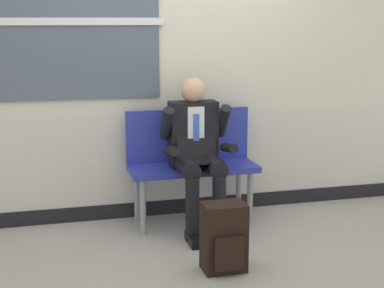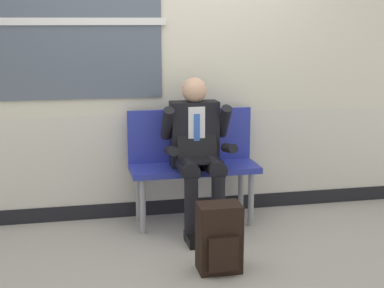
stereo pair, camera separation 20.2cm
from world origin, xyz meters
name	(u,v)px [view 1 (the left image)]	position (x,y,z in m)	size (l,w,h in m)	color
ground_plane	(189,238)	(0.00, 0.00, 0.00)	(18.00, 18.00, 0.00)	#9E9991
station_wall	(168,42)	(-0.01, 0.68, 1.54)	(5.44, 0.16, 3.10)	beige
bench_with_person	(191,157)	(0.12, 0.40, 0.57)	(1.09, 0.42, 0.98)	#28339E
person_seated	(197,150)	(0.12, 0.20, 0.68)	(0.57, 0.70, 1.27)	black
backpack	(224,238)	(0.09, -0.66, 0.24)	(0.30, 0.25, 0.49)	black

